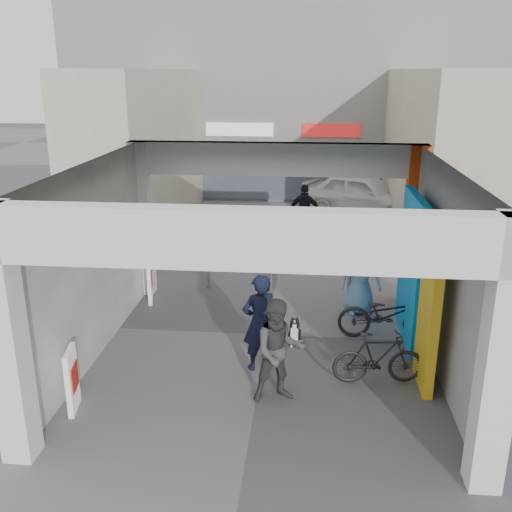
# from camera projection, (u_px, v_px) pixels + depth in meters

# --- Properties ---
(ground) EXTENTS (90.00, 90.00, 0.00)m
(ground) POSITION_uv_depth(u_px,v_px,m) (267.00, 335.00, 11.23)
(ground) COLOR #5E5D63
(ground) RESTS_ON ground
(arcade_canopy) EXTENTS (6.40, 6.45, 6.40)m
(arcade_canopy) POSITION_uv_depth(u_px,v_px,m) (296.00, 234.00, 9.69)
(arcade_canopy) COLOR silver
(arcade_canopy) RESTS_ON ground
(far_building) EXTENTS (18.00, 4.08, 8.00)m
(far_building) POSITION_uv_depth(u_px,v_px,m) (294.00, 95.00, 23.24)
(far_building) COLOR white
(far_building) RESTS_ON ground
(plaza_bldg_left) EXTENTS (2.00, 9.00, 5.00)m
(plaza_bldg_left) POSITION_uv_depth(u_px,v_px,m) (144.00, 152.00, 17.96)
(plaza_bldg_left) COLOR beige
(plaza_bldg_left) RESTS_ON ground
(plaza_bldg_right) EXTENTS (2.00, 9.00, 5.00)m
(plaza_bldg_right) POSITION_uv_depth(u_px,v_px,m) (436.00, 156.00, 17.14)
(plaza_bldg_right) COLOR beige
(plaza_bldg_right) RESTS_ON ground
(bollard_left) EXTENTS (0.09, 0.09, 0.92)m
(bollard_left) POSITION_uv_depth(u_px,v_px,m) (208.00, 270.00, 13.51)
(bollard_left) COLOR #93969B
(bollard_left) RESTS_ON ground
(bollard_center) EXTENTS (0.09, 0.09, 0.96)m
(bollard_center) POSITION_uv_depth(u_px,v_px,m) (271.00, 271.00, 13.33)
(bollard_center) COLOR #93969B
(bollard_center) RESTS_ON ground
(bollard_right) EXTENTS (0.09, 0.09, 0.90)m
(bollard_right) POSITION_uv_depth(u_px,v_px,m) (350.00, 277.00, 13.02)
(bollard_right) COLOR #93969B
(bollard_right) RESTS_ON ground
(advert_board_near) EXTENTS (0.19, 0.56, 1.00)m
(advert_board_near) POSITION_uv_depth(u_px,v_px,m) (72.00, 380.00, 8.61)
(advert_board_near) COLOR white
(advert_board_near) RESTS_ON ground
(advert_board_far) EXTENTS (0.21, 0.55, 1.00)m
(advert_board_far) POSITION_uv_depth(u_px,v_px,m) (150.00, 280.00, 12.69)
(advert_board_far) COLOR white
(advert_board_far) RESTS_ON ground
(cafe_set) EXTENTS (1.63, 1.31, 0.98)m
(cafe_set) POSITION_uv_depth(u_px,v_px,m) (218.00, 237.00, 16.52)
(cafe_set) COLOR #ACACB1
(cafe_set) RESTS_ON ground
(produce_stand) EXTENTS (1.29, 0.70, 0.85)m
(produce_stand) POSITION_uv_depth(u_px,v_px,m) (201.00, 237.00, 16.57)
(produce_stand) COLOR black
(produce_stand) RESTS_ON ground
(crate_stack) EXTENTS (0.53, 0.46, 0.56)m
(crate_stack) POSITION_uv_depth(u_px,v_px,m) (300.00, 223.00, 18.38)
(crate_stack) COLOR #175117
(crate_stack) RESTS_ON ground
(border_collie) EXTENTS (0.22, 0.43, 0.59)m
(border_collie) POSITION_uv_depth(u_px,v_px,m) (294.00, 333.00, 10.76)
(border_collie) COLOR black
(border_collie) RESTS_ON ground
(man_with_dog) EXTENTS (0.75, 0.65, 1.73)m
(man_with_dog) POSITION_uv_depth(u_px,v_px,m) (260.00, 322.00, 9.72)
(man_with_dog) COLOR black
(man_with_dog) RESTS_ON ground
(man_back_turned) EXTENTS (0.96, 0.84, 1.68)m
(man_back_turned) POSITION_uv_depth(u_px,v_px,m) (279.00, 351.00, 8.77)
(man_back_turned) COLOR #3C3C3F
(man_back_turned) RESTS_ON ground
(man_elderly) EXTENTS (0.89, 0.63, 1.73)m
(man_elderly) POSITION_uv_depth(u_px,v_px,m) (361.00, 275.00, 11.98)
(man_elderly) COLOR #6294C0
(man_elderly) RESTS_ON ground
(man_crates) EXTENTS (1.01, 0.49, 1.68)m
(man_crates) POSITION_uv_depth(u_px,v_px,m) (305.00, 211.00, 17.50)
(man_crates) COLOR black
(man_crates) RESTS_ON ground
(bicycle_front) EXTENTS (1.88, 0.66, 0.99)m
(bicycle_front) POSITION_uv_depth(u_px,v_px,m) (387.00, 314.00, 10.94)
(bicycle_front) COLOR black
(bicycle_front) RESTS_ON ground
(bicycle_rear) EXTENTS (1.55, 0.61, 0.91)m
(bicycle_rear) POSITION_uv_depth(u_px,v_px,m) (378.00, 358.00, 9.37)
(bicycle_rear) COLOR black
(bicycle_rear) RESTS_ON ground
(white_van) EXTENTS (4.73, 3.39, 1.50)m
(white_van) POSITION_uv_depth(u_px,v_px,m) (363.00, 194.00, 20.35)
(white_van) COLOR silver
(white_van) RESTS_ON ground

